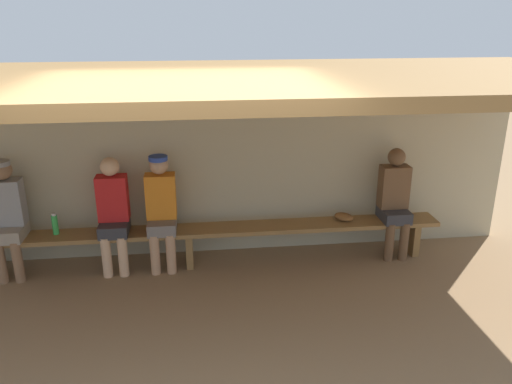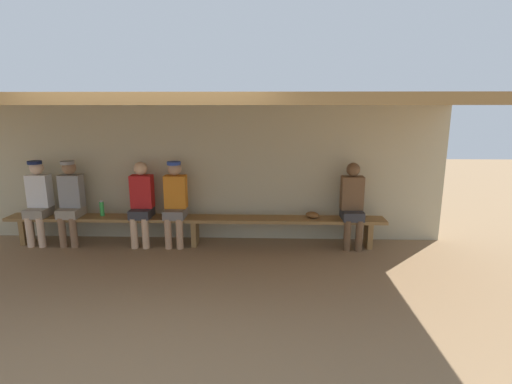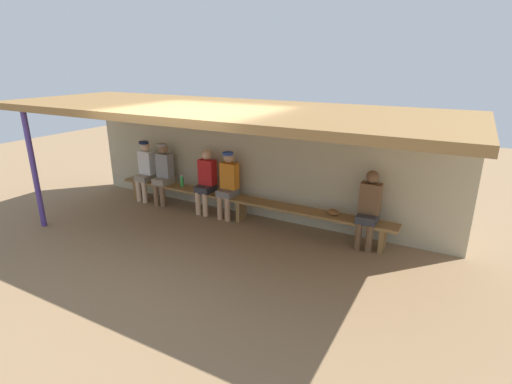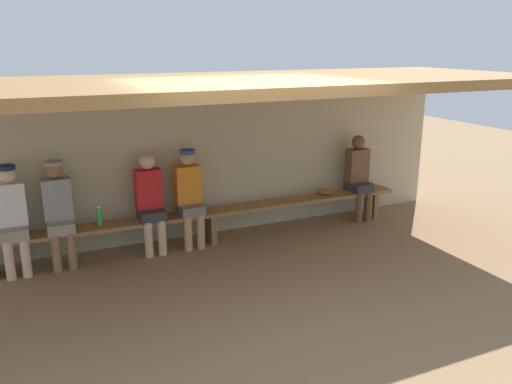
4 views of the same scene
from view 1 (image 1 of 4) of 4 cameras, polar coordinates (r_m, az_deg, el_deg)
The scene contains 10 objects.
ground_plane at distance 4.89m, azimuth -7.38°, elevation -16.39°, with size 24.00×24.00×0.00m, color #8C6D4C.
back_wall at distance 6.22m, azimuth -7.78°, elevation 2.97°, with size 8.00×0.20×2.20m, color #B7AD8C.
dugout_roof at distance 4.71m, azimuth -8.57°, elevation 12.04°, with size 8.00×2.80×0.12m, color olive.
bench at distance 6.05m, azimuth -7.50°, elevation -4.74°, with size 6.00×0.36×0.46m.
player_shirtless_tan at distance 6.27m, azimuth -25.97°, elevation -2.18°, with size 0.34×0.42×1.34m.
player_leftmost at distance 5.93m, azimuth -10.53°, elevation -1.66°, with size 0.34×0.42×1.34m.
player_in_blue at distance 6.00m, azimuth -15.65°, elevation -2.00°, with size 0.34×0.42×1.34m.
player_rightmost at distance 6.36m, azimuth 15.20°, elevation -0.69°, with size 0.34×0.42×1.34m.
water_bottle_orange at distance 6.22m, azimuth -21.50°, elevation -3.37°, with size 0.07×0.07×0.25m.
baseball_glove_worn at distance 6.28m, azimuth 9.76°, elevation -2.74°, with size 0.24×0.17×0.09m, color brown.
Camera 1 is at (0.13, -3.97, 2.86)m, focal length 35.87 mm.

